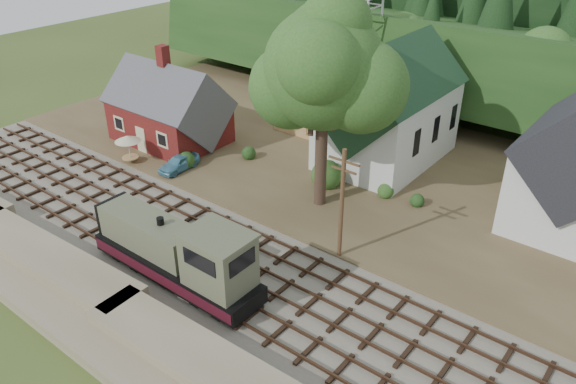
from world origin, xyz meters
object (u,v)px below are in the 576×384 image
Objects in this scene: patio_set at (128,140)px; car_green at (120,109)px; car_blue at (179,163)px; locomotive at (180,255)px.

car_green is at bearing 147.01° from patio_set.
patio_set is at bearing -162.06° from car_blue.
car_blue is 1.56× the size of patio_set.
locomotive reaches higher than car_blue.
patio_set is (-4.48, -1.64, 1.46)m from car_blue.
locomotive is 3.11× the size of car_blue.
car_blue is (-11.44, 10.14, -1.18)m from locomotive.
car_blue is 4.99m from patio_set.
locomotive reaches higher than car_green.
patio_set is at bearing -124.19° from car_green.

